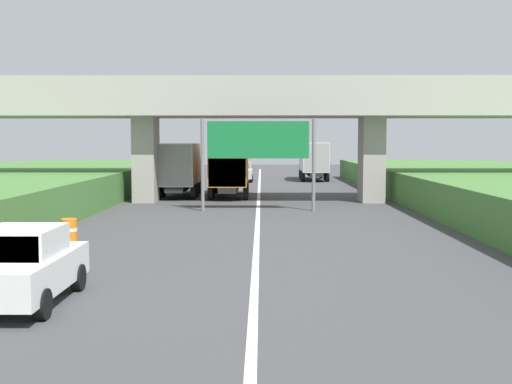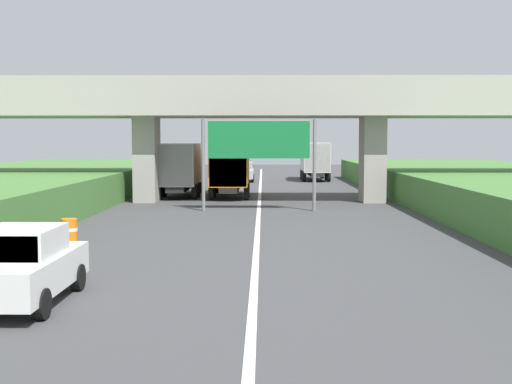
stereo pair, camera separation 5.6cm
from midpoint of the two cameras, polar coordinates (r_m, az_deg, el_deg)
The scene contains 10 objects.
lane_centre_stripe at distance 30.26m, azimuth 0.26°, elevation -2.27°, with size 0.20×103.90×0.01m, color white.
overpass_bridge at distance 38.07m, azimuth 0.34°, elevation 7.21°, with size 40.00×4.80×7.20m.
overhead_highway_sign at distance 32.91m, azimuth 0.30°, elevation 4.21°, with size 5.88×0.18×4.70m.
truck_blue at distance 59.12m, azimuth 5.23°, elevation 2.92°, with size 2.44×7.30×3.44m.
truck_orange at distance 41.26m, azimuth -2.22°, elevation 2.24°, with size 2.44×7.30×3.44m.
truck_yellow at distance 41.99m, azimuth -6.59°, elevation 2.25°, with size 2.44×7.30×3.44m.
car_silver at distance 56.95m, azimuth -1.09°, elevation 1.79°, with size 1.86×4.10×1.72m.
car_white at distance 15.10m, azimuth -19.86°, elevation -6.18°, with size 1.86×4.10×1.72m.
construction_barrel_2 at distance 18.44m, azimuth -21.13°, elevation -5.55°, with size 0.57×0.57×0.90m.
construction_barrel_3 at distance 23.31m, azimuth -16.16°, elevation -3.37°, with size 0.57×0.57×0.90m.
Camera 2 is at (0.22, 1.91, 3.60)m, focal length 45.11 mm.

